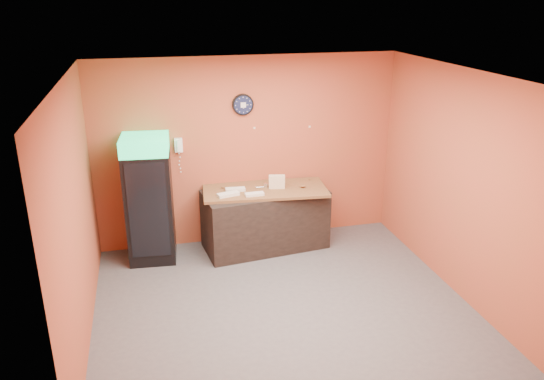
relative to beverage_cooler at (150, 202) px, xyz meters
name	(u,v)px	position (x,y,z in m)	size (l,w,h in m)	color
floor	(282,304)	(1.48, -1.61, -0.88)	(4.50, 4.50, 0.00)	#47474C
back_wall	(248,151)	(1.48, 0.39, 0.52)	(4.50, 0.02, 2.80)	#AE4631
left_wall	(76,218)	(-0.77, -1.61, 0.52)	(0.02, 4.00, 2.80)	#AE4631
right_wall	(458,183)	(3.73, -1.61, 0.52)	(0.02, 4.00, 2.80)	#AE4631
ceiling	(284,75)	(1.48, -1.61, 1.92)	(4.50, 4.00, 0.02)	white
beverage_cooler	(150,202)	(0.00, 0.00, 0.00)	(0.68, 0.69, 1.81)	black
prep_counter	(265,219)	(1.65, -0.01, -0.44)	(1.79, 0.79, 0.89)	black
wall_clock	(243,105)	(1.41, 0.36, 1.22)	(0.31, 0.06, 0.31)	black
wall_phone	(179,145)	(0.47, 0.34, 0.69)	(0.11, 0.10, 0.20)	white
butcher_paper	(265,190)	(1.65, -0.01, 0.03)	(1.79, 0.81, 0.04)	brown
sub_roll_stack	(277,182)	(1.82, -0.03, 0.15)	(0.25, 0.13, 0.20)	beige
wrapped_sandwich_left	(228,194)	(1.08, -0.17, 0.07)	(0.31, 0.12, 0.04)	silver
wrapped_sandwich_mid	(254,194)	(1.44, -0.24, 0.07)	(0.27, 0.10, 0.04)	silver
wrapped_sandwich_right	(235,189)	(1.21, 0.01, 0.07)	(0.28, 0.11, 0.04)	silver
kitchen_tool	(266,185)	(1.67, 0.04, 0.08)	(0.06, 0.06, 0.06)	silver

